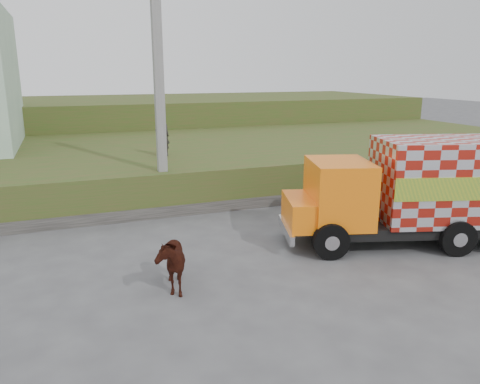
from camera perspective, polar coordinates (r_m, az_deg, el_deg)
name	(u,v)px	position (r m, az deg, el deg)	size (l,w,h in m)	color
ground	(236,256)	(12.72, -0.48, -7.79)	(120.00, 120.00, 0.00)	#474749
embankment	(161,163)	(21.82, -9.59, 3.56)	(40.00, 12.00, 1.50)	#34551C
embankment_far	(126,121)	(33.46, -13.72, 8.42)	(40.00, 12.00, 3.00)	#34551C
retaining_strip	(137,213)	(16.06, -12.44, -2.56)	(16.00, 0.50, 0.40)	#595651
utility_pole	(159,95)	(15.96, -9.80, 11.62)	(1.20, 0.30, 8.00)	gray
cargo_truck	(418,191)	(14.13, 20.90, 0.14)	(7.08, 3.96, 3.01)	black
cow	(169,261)	(10.81, -8.68, -8.26)	(0.73, 1.59, 1.35)	#35140D
pedestrian	(162,136)	(19.07, -9.45, 6.72)	(0.58, 0.38, 1.60)	#32302D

